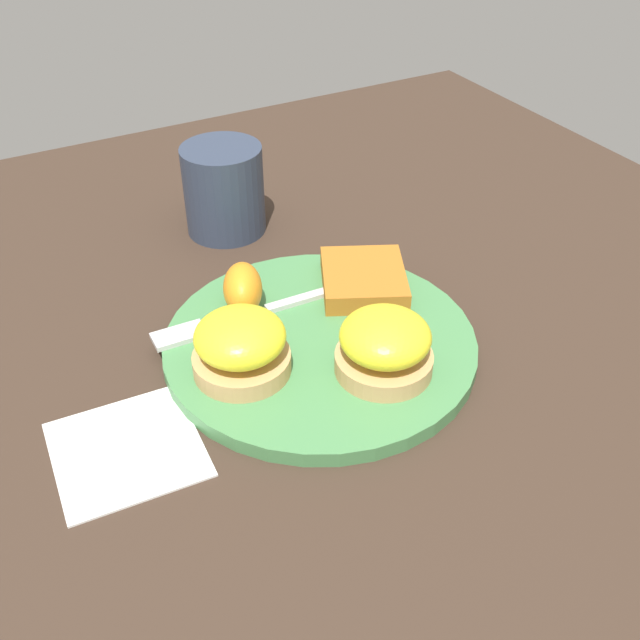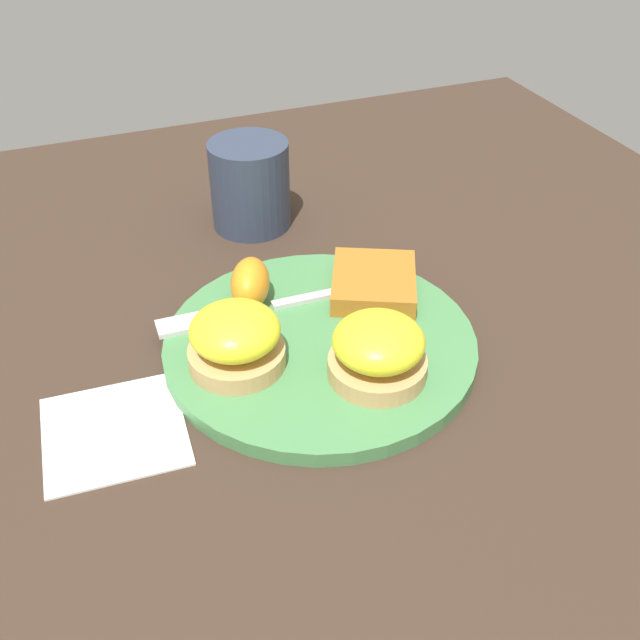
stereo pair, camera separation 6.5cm
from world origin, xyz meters
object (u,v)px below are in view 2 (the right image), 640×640
object	(u,v)px
sandwich_benedict_left	(236,339)
cup	(250,184)
sandwich_benedict_right	(378,350)
hashbrown_patty	(374,282)
fork	(263,308)
orange_wedge	(250,283)

from	to	relation	value
sandwich_benedict_left	cup	xyz separation A→B (m)	(0.25, -0.09, 0.01)
sandwich_benedict_left	sandwich_benedict_right	distance (m)	0.12
sandwich_benedict_left	sandwich_benedict_right	bearing A→B (deg)	-118.48
hashbrown_patty	sandwich_benedict_left	bearing A→B (deg)	110.04
sandwich_benedict_left	hashbrown_patty	size ratio (longest dim) A/B	0.91
hashbrown_patty	cup	world-z (taller)	cup
hashbrown_patty	fork	xyz separation A→B (m)	(0.01, 0.11, -0.01)
cup	hashbrown_patty	bearing A→B (deg)	-161.61
sandwich_benedict_left	fork	world-z (taller)	sandwich_benedict_left
cup	sandwich_benedict_right	bearing A→B (deg)	-177.15
orange_wedge	fork	bearing A→B (deg)	-157.91
hashbrown_patty	fork	size ratio (longest dim) A/B	0.39
cup	fork	bearing A→B (deg)	165.99
sandwich_benedict_left	hashbrown_patty	xyz separation A→B (m)	(0.06, -0.15, -0.02)
sandwich_benedict_right	sandwich_benedict_left	bearing A→B (deg)	61.52
fork	cup	distance (m)	0.19
sandwich_benedict_left	orange_wedge	world-z (taller)	sandwich_benedict_left
hashbrown_patty	cup	size ratio (longest dim) A/B	0.76
hashbrown_patty	orange_wedge	world-z (taller)	orange_wedge
sandwich_benedict_left	cup	distance (m)	0.26
sandwich_benedict_right	fork	bearing A→B (deg)	26.44
hashbrown_patty	cup	xyz separation A→B (m)	(0.19, 0.06, 0.03)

